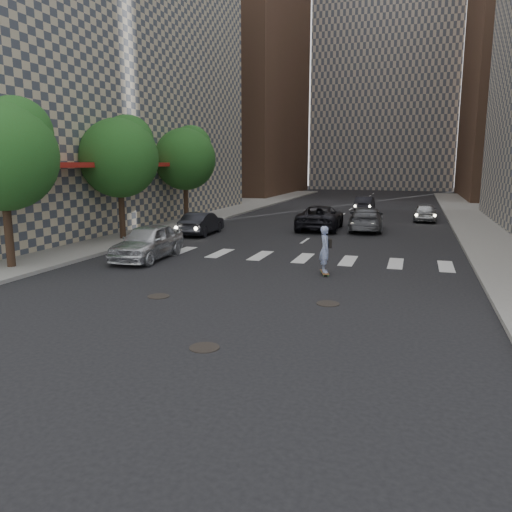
{
  "coord_description": "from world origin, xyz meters",
  "views": [
    {
      "loc": [
        5.64,
        -12.52,
        4.19
      ],
      "look_at": [
        0.94,
        2.23,
        1.3
      ],
      "focal_mm": 35.0,
      "sensor_mm": 36.0,
      "label": 1
    }
  ],
  "objects_px": {
    "tree_a": "(5,151)",
    "tree_c": "(186,156)",
    "traffic_car_a": "(202,223)",
    "traffic_car_d": "(425,212)",
    "tree_b": "(121,154)",
    "traffic_car_c": "(320,217)",
    "silver_sedan": "(148,242)",
    "traffic_car_e": "(365,204)",
    "skateboarder": "(325,249)",
    "traffic_car_b": "(366,219)"
  },
  "relations": [
    {
      "from": "silver_sedan",
      "to": "traffic_car_e",
      "type": "height_order",
      "value": "silver_sedan"
    },
    {
      "from": "traffic_car_e",
      "to": "tree_b",
      "type": "bearing_deg",
      "value": 62.66
    },
    {
      "from": "silver_sedan",
      "to": "traffic_car_d",
      "type": "bearing_deg",
      "value": 55.79
    },
    {
      "from": "traffic_car_b",
      "to": "traffic_car_c",
      "type": "relative_size",
      "value": 0.92
    },
    {
      "from": "traffic_car_b",
      "to": "traffic_car_c",
      "type": "height_order",
      "value": "traffic_car_c"
    },
    {
      "from": "silver_sedan",
      "to": "tree_b",
      "type": "bearing_deg",
      "value": 129.32
    },
    {
      "from": "silver_sedan",
      "to": "traffic_car_e",
      "type": "distance_m",
      "value": 26.24
    },
    {
      "from": "tree_b",
      "to": "traffic_car_e",
      "type": "distance_m",
      "value": 23.88
    },
    {
      "from": "tree_a",
      "to": "traffic_car_b",
      "type": "xyz_separation_m",
      "value": [
        12.21,
        16.16,
        -3.91
      ]
    },
    {
      "from": "traffic_car_d",
      "to": "tree_a",
      "type": "bearing_deg",
      "value": 55.91
    },
    {
      "from": "tree_c",
      "to": "traffic_car_c",
      "type": "xyz_separation_m",
      "value": [
        9.37,
        -0.15,
        -3.88
      ]
    },
    {
      "from": "tree_b",
      "to": "skateboarder",
      "type": "relative_size",
      "value": 3.54
    },
    {
      "from": "traffic_car_e",
      "to": "traffic_car_c",
      "type": "bearing_deg",
      "value": 83.52
    },
    {
      "from": "traffic_car_a",
      "to": "silver_sedan",
      "type": "bearing_deg",
      "value": 94.21
    },
    {
      "from": "silver_sedan",
      "to": "traffic_car_e",
      "type": "relative_size",
      "value": 1.11
    },
    {
      "from": "skateboarder",
      "to": "traffic_car_b",
      "type": "distance_m",
      "value": 13.3
    },
    {
      "from": "tree_a",
      "to": "skateboarder",
      "type": "height_order",
      "value": "tree_a"
    },
    {
      "from": "tree_b",
      "to": "tree_a",
      "type": "bearing_deg",
      "value": -90.0
    },
    {
      "from": "traffic_car_a",
      "to": "traffic_car_b",
      "type": "distance_m",
      "value": 10.27
    },
    {
      "from": "tree_a",
      "to": "traffic_car_b",
      "type": "height_order",
      "value": "tree_a"
    },
    {
      "from": "tree_a",
      "to": "tree_b",
      "type": "relative_size",
      "value": 1.0
    },
    {
      "from": "tree_b",
      "to": "traffic_car_b",
      "type": "height_order",
      "value": "tree_b"
    },
    {
      "from": "tree_c",
      "to": "traffic_car_a",
      "type": "xyz_separation_m",
      "value": [
        3.08,
        -4.56,
        -3.98
      ]
    },
    {
      "from": "tree_c",
      "to": "silver_sedan",
      "type": "distance_m",
      "value": 13.61
    },
    {
      "from": "traffic_car_a",
      "to": "traffic_car_e",
      "type": "distance_m",
      "value": 19.1
    },
    {
      "from": "silver_sedan",
      "to": "tree_c",
      "type": "bearing_deg",
      "value": 105.24
    },
    {
      "from": "traffic_car_c",
      "to": "tree_a",
      "type": "bearing_deg",
      "value": 56.85
    },
    {
      "from": "tree_a",
      "to": "silver_sedan",
      "type": "xyz_separation_m",
      "value": [
        3.95,
        3.57,
        -3.87
      ]
    },
    {
      "from": "skateboarder",
      "to": "traffic_car_c",
      "type": "bearing_deg",
      "value": 82.75
    },
    {
      "from": "tree_c",
      "to": "traffic_car_d",
      "type": "distance_m",
      "value": 17.65
    },
    {
      "from": "tree_c",
      "to": "traffic_car_a",
      "type": "relative_size",
      "value": 1.63
    },
    {
      "from": "traffic_car_c",
      "to": "traffic_car_d",
      "type": "xyz_separation_m",
      "value": [
        6.46,
        6.87,
        -0.1
      ]
    },
    {
      "from": "traffic_car_b",
      "to": "tree_b",
      "type": "bearing_deg",
      "value": 29.87
    },
    {
      "from": "skateboarder",
      "to": "traffic_car_e",
      "type": "relative_size",
      "value": 0.46
    },
    {
      "from": "tree_c",
      "to": "traffic_car_d",
      "type": "xyz_separation_m",
      "value": [
        15.83,
        6.72,
        -3.98
      ]
    },
    {
      "from": "tree_c",
      "to": "traffic_car_e",
      "type": "height_order",
      "value": "tree_c"
    },
    {
      "from": "traffic_car_a",
      "to": "traffic_car_d",
      "type": "bearing_deg",
      "value": -140.62
    },
    {
      "from": "traffic_car_d",
      "to": "silver_sedan",
      "type": "bearing_deg",
      "value": 58.98
    },
    {
      "from": "skateboarder",
      "to": "traffic_car_c",
      "type": "height_order",
      "value": "skateboarder"
    },
    {
      "from": "silver_sedan",
      "to": "traffic_car_a",
      "type": "distance_m",
      "value": 7.92
    },
    {
      "from": "traffic_car_d",
      "to": "tree_c",
      "type": "bearing_deg",
      "value": 23.78
    },
    {
      "from": "tree_c",
      "to": "tree_b",
      "type": "bearing_deg",
      "value": -90.0
    },
    {
      "from": "tree_c",
      "to": "traffic_car_e",
      "type": "bearing_deg",
      "value": 49.68
    },
    {
      "from": "tree_a",
      "to": "traffic_car_e",
      "type": "distance_m",
      "value": 31.11
    },
    {
      "from": "tree_c",
      "to": "traffic_car_c",
      "type": "distance_m",
      "value": 10.14
    },
    {
      "from": "skateboarder",
      "to": "traffic_car_a",
      "type": "relative_size",
      "value": 0.46
    },
    {
      "from": "traffic_car_d",
      "to": "traffic_car_e",
      "type": "height_order",
      "value": "traffic_car_e"
    },
    {
      "from": "tree_a",
      "to": "tree_c",
      "type": "bearing_deg",
      "value": 90.0
    },
    {
      "from": "traffic_car_d",
      "to": "traffic_car_e",
      "type": "xyz_separation_m",
      "value": [
        -4.91,
        6.14,
        0.0
      ]
    },
    {
      "from": "silver_sedan",
      "to": "traffic_car_d",
      "type": "distance_m",
      "value": 22.54
    }
  ]
}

